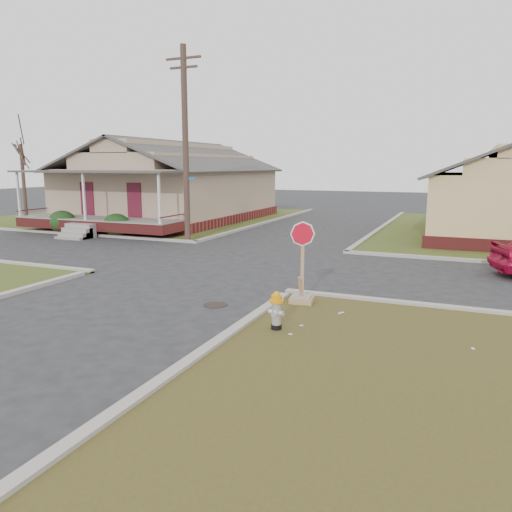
% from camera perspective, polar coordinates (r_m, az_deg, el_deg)
% --- Properties ---
extents(ground, '(120.00, 120.00, 0.00)m').
position_cam_1_polar(ground, '(14.69, -11.39, -4.13)').
color(ground, '#242527').
rests_on(ground, ground).
extents(verge_far_left, '(19.00, 19.00, 0.05)m').
position_cam_1_polar(verge_far_left, '(36.62, -12.41, 4.44)').
color(verge_far_left, '#3D4B1A').
rests_on(verge_far_left, ground).
extents(curbs, '(80.00, 40.00, 0.12)m').
position_cam_1_polar(curbs, '(18.92, -2.86, -0.71)').
color(curbs, '#A39C93').
rests_on(curbs, ground).
extents(manhole, '(0.64, 0.64, 0.01)m').
position_cam_1_polar(manhole, '(13.18, -4.65, -5.61)').
color(manhole, black).
rests_on(manhole, ground).
extents(corner_house, '(10.10, 15.50, 5.30)m').
position_cam_1_polar(corner_house, '(33.70, -9.65, 7.89)').
color(corner_house, maroon).
rests_on(corner_house, ground).
extents(side_house_yellow, '(7.60, 11.60, 4.70)m').
position_cam_1_polar(side_house_yellow, '(28.31, 26.94, 6.31)').
color(side_house_yellow, maroon).
rests_on(side_house_yellow, ground).
extents(utility_pole, '(1.80, 0.28, 9.00)m').
position_cam_1_polar(utility_pole, '(24.03, -8.07, 12.71)').
color(utility_pole, '#3C2922').
rests_on(utility_pole, ground).
extents(tree_far_left, '(0.22, 0.22, 4.90)m').
position_cam_1_polar(tree_far_left, '(35.29, -25.01, 7.54)').
color(tree_far_left, '#3C2922').
rests_on(tree_far_left, verge_far_left).
extents(fire_hydrant, '(0.32, 0.32, 0.86)m').
position_cam_1_polar(fire_hydrant, '(11.00, 2.36, -6.01)').
color(fire_hydrant, black).
rests_on(fire_hydrant, ground).
extents(stop_sign, '(0.61, 0.60, 2.15)m').
position_cam_1_polar(stop_sign, '(13.17, 5.29, -3.33)').
color(stop_sign, '#9D7A55').
rests_on(stop_sign, ground).
extents(hedge_left, '(1.51, 1.24, 1.15)m').
position_cam_1_polar(hedge_left, '(28.91, -21.26, 3.68)').
color(hedge_left, '#153413').
rests_on(hedge_left, verge_far_left).
extents(hedge_right, '(1.48, 1.21, 1.13)m').
position_cam_1_polar(hedge_right, '(26.60, -15.65, 3.45)').
color(hedge_right, '#153413').
rests_on(hedge_right, verge_far_left).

